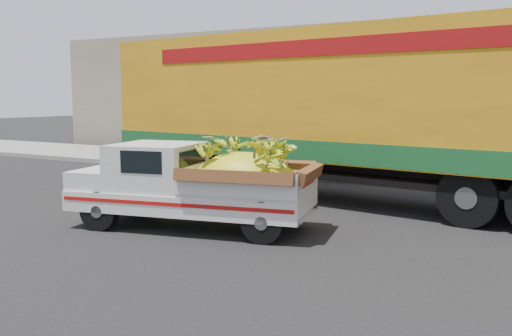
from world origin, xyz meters
The scene contains 6 objects.
ground centered at (0.00, 0.00, 0.00)m, with size 100.00×100.00×0.00m, color black.
curb centered at (0.00, 6.19, 0.07)m, with size 60.00×0.25×0.15m, color gray.
sidewalk centered at (0.00, 8.29, 0.07)m, with size 60.00×4.00×0.14m, color gray.
building_left centered at (-8.00, 14.19, 2.50)m, with size 18.00×6.00×5.00m, color gray.
pickup_truck centered at (-1.12, -0.23, 0.81)m, with size 4.54×2.44×1.51m.
semi_trailer centered at (-0.43, 3.74, 2.12)m, with size 12.06×4.17×3.80m.
Camera 1 is at (4.59, -8.45, 2.36)m, focal length 40.00 mm.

